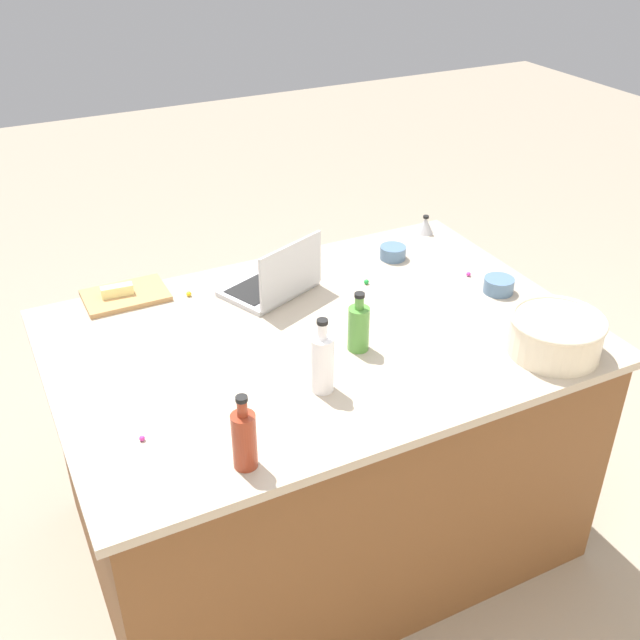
# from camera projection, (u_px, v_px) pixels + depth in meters

# --- Properties ---
(ground_plane) EXTENTS (12.00, 12.00, 0.00)m
(ground_plane) POSITION_uv_depth(u_px,v_px,m) (320.00, 528.00, 2.92)
(ground_plane) COLOR gray
(island_counter) EXTENTS (1.71, 1.18, 0.90)m
(island_counter) POSITION_uv_depth(u_px,v_px,m) (320.00, 439.00, 2.68)
(island_counter) COLOR brown
(island_counter) RESTS_ON ground
(laptop) EXTENTS (0.37, 0.33, 0.22)m
(laptop) POSITION_uv_depth(u_px,v_px,m) (275.00, 282.00, 2.65)
(laptop) COLOR #B7B7BC
(laptop) RESTS_ON island_counter
(mixing_bowl_large) EXTENTS (0.29, 0.29, 0.13)m
(mixing_bowl_large) POSITION_uv_depth(u_px,v_px,m) (556.00, 334.00, 2.32)
(mixing_bowl_large) COLOR beige
(mixing_bowl_large) RESTS_ON island_counter
(bottle_vinegar) EXTENTS (0.07, 0.07, 0.24)m
(bottle_vinegar) POSITION_uv_depth(u_px,v_px,m) (322.00, 362.00, 2.14)
(bottle_vinegar) COLOR white
(bottle_vinegar) RESTS_ON island_counter
(bottle_olive) EXTENTS (0.07, 0.07, 0.20)m
(bottle_olive) POSITION_uv_depth(u_px,v_px,m) (359.00, 327.00, 2.33)
(bottle_olive) COLOR #4C8C38
(bottle_olive) RESTS_ON island_counter
(bottle_soy) EXTENTS (0.06, 0.06, 0.22)m
(bottle_soy) POSITION_uv_depth(u_px,v_px,m) (244.00, 439.00, 1.87)
(bottle_soy) COLOR maroon
(bottle_soy) RESTS_ON island_counter
(cutting_board) EXTENTS (0.29, 0.19, 0.02)m
(cutting_board) POSITION_uv_depth(u_px,v_px,m) (126.00, 295.00, 2.65)
(cutting_board) COLOR #AD7F4C
(cutting_board) RESTS_ON island_counter
(butter_stick_left) EXTENTS (0.11, 0.05, 0.04)m
(butter_stick_left) POSITION_uv_depth(u_px,v_px,m) (117.00, 290.00, 2.62)
(butter_stick_left) COLOR #F4E58C
(butter_stick_left) RESTS_ON cutting_board
(ramekin_small) EXTENTS (0.10, 0.10, 0.05)m
(ramekin_small) POSITION_uv_depth(u_px,v_px,m) (393.00, 252.00, 2.90)
(ramekin_small) COLOR slate
(ramekin_small) RESTS_ON island_counter
(ramekin_medium) EXTENTS (0.11, 0.11, 0.05)m
(ramekin_medium) POSITION_uv_depth(u_px,v_px,m) (499.00, 285.00, 2.67)
(ramekin_medium) COLOR slate
(ramekin_medium) RESTS_ON island_counter
(kitchen_timer) EXTENTS (0.07, 0.07, 0.08)m
(kitchen_timer) POSITION_uv_depth(u_px,v_px,m) (425.00, 225.00, 3.09)
(kitchen_timer) COLOR #B2B2B7
(kitchen_timer) RESTS_ON island_counter
(candy_0) EXTENTS (0.02, 0.02, 0.02)m
(candy_0) POSITION_uv_depth(u_px,v_px,m) (189.00, 294.00, 2.65)
(candy_0) COLOR yellow
(candy_0) RESTS_ON island_counter
(candy_1) EXTENTS (0.02, 0.02, 0.02)m
(candy_1) POSITION_uv_depth(u_px,v_px,m) (366.00, 282.00, 2.73)
(candy_1) COLOR green
(candy_1) RESTS_ON island_counter
(candy_2) EXTENTS (0.02, 0.02, 0.02)m
(candy_2) POSITION_uv_depth(u_px,v_px,m) (264.00, 303.00, 2.60)
(candy_2) COLOR blue
(candy_2) RESTS_ON island_counter
(candy_3) EXTENTS (0.02, 0.02, 0.02)m
(candy_3) POSITION_uv_depth(u_px,v_px,m) (469.00, 274.00, 2.78)
(candy_3) COLOR #CC3399
(candy_3) RESTS_ON island_counter
(candy_4) EXTENTS (0.02, 0.02, 0.02)m
(candy_4) POSITION_uv_depth(u_px,v_px,m) (142.00, 438.00, 1.99)
(candy_4) COLOR #CC3399
(candy_4) RESTS_ON island_counter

